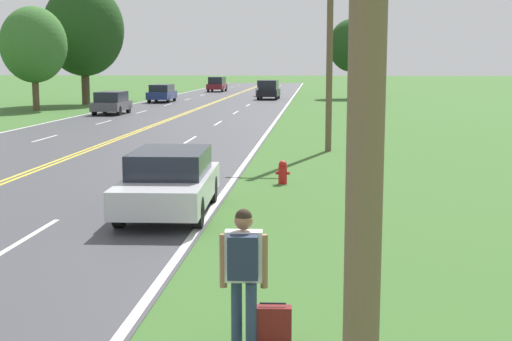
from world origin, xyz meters
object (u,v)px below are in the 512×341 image
object	(u,v)px
suitcase	(273,327)
fire_hydrant	(283,172)
hitchhiker_person	(244,264)
tree_mid_treeline	(84,30)
car_black_van_receding	(269,89)
car_dark_blue_van_mid_far	(162,93)
car_dark_grey_hatchback_mid_near	(112,102)
car_white_van_distant	(267,88)
car_maroon_suv_horizon	(217,84)
car_silver_sedan_approaching	(170,181)
tree_behind_sign	(34,45)
tree_left_verge	(351,46)

from	to	relation	value
suitcase	fire_hydrant	world-z (taller)	fire_hydrant
hitchhiker_person	tree_mid_treeline	bearing A→B (deg)	17.44
car_black_van_receding	car_dark_blue_van_mid_far	bearing A→B (deg)	-56.55
car_dark_grey_hatchback_mid_near	car_white_van_distant	distance (m)	29.87
car_dark_blue_van_mid_far	car_dark_grey_hatchback_mid_near	bearing A→B (deg)	178.83
car_maroon_suv_horizon	fire_hydrant	bearing A→B (deg)	-168.50
car_silver_sedan_approaching	car_maroon_suv_horizon	world-z (taller)	car_maroon_suv_horizon
fire_hydrant	car_black_van_receding	bearing A→B (deg)	94.31
car_white_van_distant	car_maroon_suv_horizon	world-z (taller)	car_maroon_suv_horizon
tree_mid_treeline	car_dark_grey_hatchback_mid_near	bearing A→B (deg)	-64.24
tree_mid_treeline	car_black_van_receding	world-z (taller)	tree_mid_treeline
hitchhiker_person	car_white_van_distant	distance (m)	67.53
car_maroon_suv_horizon	car_dark_grey_hatchback_mid_near	bearing A→B (deg)	179.54
tree_mid_treeline	car_dark_grey_hatchback_mid_near	size ratio (longest dim) A/B	2.56
hitchhiker_person	fire_hydrant	size ratio (longest dim) A/B	2.54
suitcase	car_dark_grey_hatchback_mid_near	size ratio (longest dim) A/B	0.14
tree_behind_sign	car_dark_blue_van_mid_far	world-z (taller)	tree_behind_sign
car_dark_blue_van_mid_far	car_black_van_receding	world-z (taller)	car_black_van_receding
car_dark_blue_van_mid_far	tree_mid_treeline	bearing A→B (deg)	124.72
fire_hydrant	tree_behind_sign	world-z (taller)	tree_behind_sign
car_maroon_suv_horizon	tree_left_verge	bearing A→B (deg)	-132.09
fire_hydrant	car_maroon_suv_horizon	world-z (taller)	car_maroon_suv_horizon
suitcase	tree_left_verge	size ratio (longest dim) A/B	0.07
fire_hydrant	hitchhiker_person	bearing A→B (deg)	-89.53
car_dark_grey_hatchback_mid_near	hitchhiker_person	bearing A→B (deg)	-161.91
tree_mid_treeline	hitchhiker_person	bearing A→B (deg)	-69.90
tree_left_verge	car_white_van_distant	distance (m)	10.53
car_silver_sedan_approaching	car_dark_blue_van_mid_far	size ratio (longest dim) A/B	0.95
car_white_van_distant	car_black_van_receding	bearing A→B (deg)	7.92
tree_behind_sign	fire_hydrant	bearing A→B (deg)	-57.54
hitchhiker_person	tree_behind_sign	distance (m)	46.64
car_maroon_suv_horizon	car_dark_blue_van_mid_far	bearing A→B (deg)	178.17
car_silver_sedan_approaching	car_black_van_receding	size ratio (longest dim) A/B	1.03
suitcase	car_white_van_distant	xyz separation A→B (m)	(-4.76, 67.34, 0.61)
suitcase	tree_mid_treeline	bearing A→B (deg)	17.80
car_dark_grey_hatchback_mid_near	car_black_van_receding	bearing A→B (deg)	-23.76
fire_hydrant	tree_mid_treeline	size ratio (longest dim) A/B	0.07
tree_mid_treeline	suitcase	bearing A→B (deg)	-69.54
fire_hydrant	car_dark_blue_van_mid_far	xyz separation A→B (m)	(-12.67, 42.29, 0.51)
suitcase	tree_left_verge	xyz separation A→B (m)	(3.83, 62.96, 4.86)
car_silver_sedan_approaching	car_black_van_receding	world-z (taller)	car_black_van_receding
car_black_van_receding	car_maroon_suv_horizon	bearing A→B (deg)	-156.17
suitcase	car_black_van_receding	xyz separation A→B (m)	(-4.05, 59.69, 0.70)
suitcase	car_dark_grey_hatchback_mid_near	xyz separation A→B (m)	(-13.19, 38.68, 0.56)
car_white_van_distant	fire_hydrant	bearing A→B (deg)	7.09
tree_left_verge	tree_behind_sign	size ratio (longest dim) A/B	1.03
tree_behind_sign	car_black_van_receding	bearing A→B (deg)	48.03
tree_behind_sign	car_dark_blue_van_mid_far	bearing A→B (deg)	60.52
fire_hydrant	car_black_van_receding	size ratio (longest dim) A/B	0.15
tree_behind_sign	car_white_van_distant	xyz separation A→B (m)	(15.04, 25.15, -3.84)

